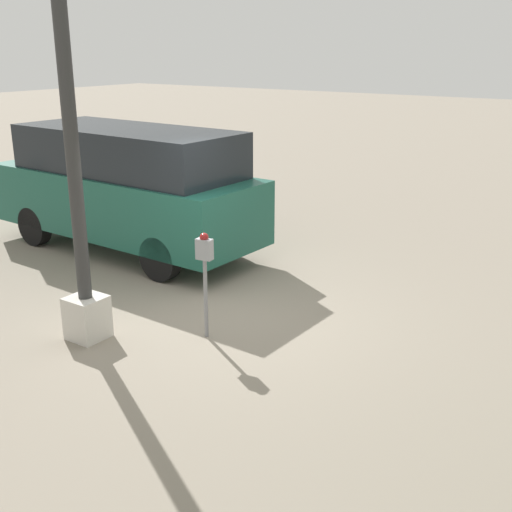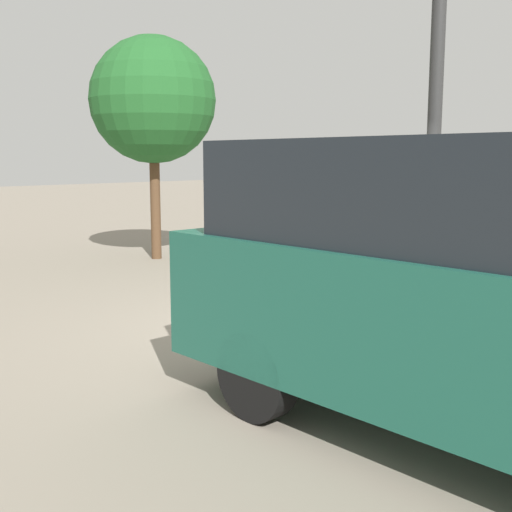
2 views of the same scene
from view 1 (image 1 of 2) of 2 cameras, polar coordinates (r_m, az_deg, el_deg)
The scene contains 4 objects.
ground_plane at distance 8.89m, azimuth -3.54°, elevation -5.16°, with size 80.00×80.00×0.00m, color gray.
parking_meter_near at distance 7.87m, azimuth -4.58°, elevation -0.45°, with size 0.21×0.14×1.37m.
lamp_post at distance 7.76m, azimuth -16.12°, elevation 10.12°, with size 0.44×0.44×7.05m.
parked_van at distance 11.52m, azimuth -11.47°, elevation 6.16°, with size 5.23×2.02×2.19m.
Camera 1 is at (-5.01, 6.44, 3.53)m, focal length 45.00 mm.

